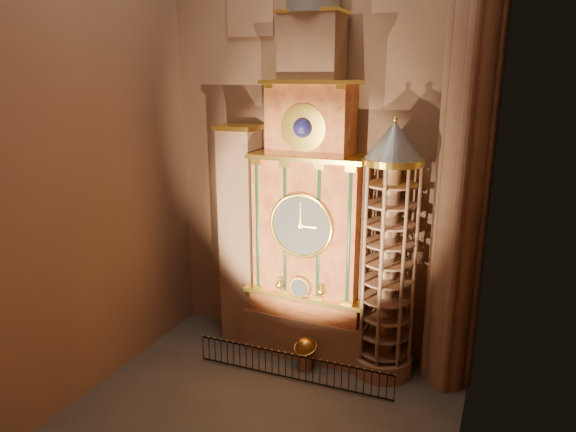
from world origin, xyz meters
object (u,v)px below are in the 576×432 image
at_px(portrait_tower, 241,236).
at_px(iron_railing, 292,367).
at_px(celestial_globe, 305,350).
at_px(stair_turret, 388,255).
at_px(astronomical_clock, 310,211).

relative_size(portrait_tower, iron_railing, 1.21).
bearing_deg(celestial_globe, iron_railing, -98.54).
xyz_separation_m(portrait_tower, iron_railing, (3.65, -2.52, -4.53)).
height_order(stair_turret, celestial_globe, stair_turret).
height_order(portrait_tower, celestial_globe, portrait_tower).
relative_size(astronomical_clock, iron_railing, 1.97).
distance_m(stair_turret, celestial_globe, 5.50).
bearing_deg(iron_railing, stair_turret, 34.54).
height_order(astronomical_clock, iron_railing, astronomical_clock).
distance_m(portrait_tower, stair_turret, 6.91).
xyz_separation_m(astronomical_clock, iron_railing, (0.25, -2.50, -6.05)).
xyz_separation_m(portrait_tower, celestial_globe, (3.81, -1.45, -4.28)).
bearing_deg(portrait_tower, stair_turret, -2.33).
bearing_deg(celestial_globe, astronomical_clock, 105.99).
bearing_deg(iron_railing, celestial_globe, 81.46).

